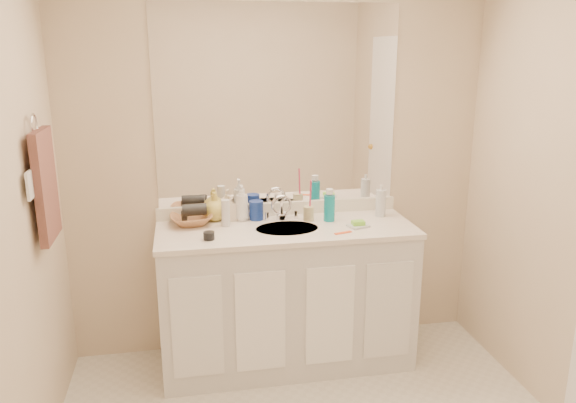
# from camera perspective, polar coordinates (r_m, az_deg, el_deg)

# --- Properties ---
(wall_back) EXTENTS (2.60, 0.02, 2.40)m
(wall_back) POSITION_cam_1_polar(r_m,az_deg,el_deg) (3.50, -1.00, 3.76)
(wall_back) COLOR beige
(wall_back) RESTS_ON floor
(vanity_cabinet) EXTENTS (1.50, 0.55, 0.85)m
(vanity_cabinet) POSITION_cam_1_polar(r_m,az_deg,el_deg) (3.48, -0.16, -9.74)
(vanity_cabinet) COLOR silver
(vanity_cabinet) RESTS_ON floor
(countertop) EXTENTS (1.52, 0.57, 0.03)m
(countertop) POSITION_cam_1_polar(r_m,az_deg,el_deg) (3.32, -0.16, -2.85)
(countertop) COLOR white
(countertop) RESTS_ON vanity_cabinet
(backsplash) EXTENTS (1.52, 0.03, 0.08)m
(backsplash) POSITION_cam_1_polar(r_m,az_deg,el_deg) (3.55, -0.94, -0.72)
(backsplash) COLOR white
(backsplash) RESTS_ON countertop
(sink_basin) EXTENTS (0.37, 0.37, 0.02)m
(sink_basin) POSITION_cam_1_polar(r_m,az_deg,el_deg) (3.30, -0.10, -2.91)
(sink_basin) COLOR #BDB3A5
(sink_basin) RESTS_ON countertop
(faucet) EXTENTS (0.02, 0.02, 0.11)m
(faucet) POSITION_cam_1_polar(r_m,az_deg,el_deg) (3.45, -0.65, -0.93)
(faucet) COLOR silver
(faucet) RESTS_ON countertop
(mirror) EXTENTS (1.48, 0.01, 1.20)m
(mirror) POSITION_cam_1_polar(r_m,az_deg,el_deg) (3.43, -1.01, 9.64)
(mirror) COLOR white
(mirror) RESTS_ON wall_back
(blue_mug) EXTENTS (0.11, 0.11, 0.12)m
(blue_mug) POSITION_cam_1_polar(r_m,az_deg,el_deg) (3.45, -3.24, -0.90)
(blue_mug) COLOR navy
(blue_mug) RESTS_ON countertop
(tan_cup) EXTENTS (0.09, 0.09, 0.09)m
(tan_cup) POSITION_cam_1_polar(r_m,az_deg,el_deg) (3.43, 2.10, -1.22)
(tan_cup) COLOR #C3BA8A
(tan_cup) RESTS_ON countertop
(toothbrush) EXTENTS (0.01, 0.04, 0.21)m
(toothbrush) POSITION_cam_1_polar(r_m,az_deg,el_deg) (3.40, 2.28, 0.50)
(toothbrush) COLOR #DC3A5F
(toothbrush) RESTS_ON tan_cup
(mouthwash_bottle) EXTENTS (0.08, 0.08, 0.16)m
(mouthwash_bottle) POSITION_cam_1_polar(r_m,az_deg,el_deg) (3.42, 4.22, -0.68)
(mouthwash_bottle) COLOR #0D8BA1
(mouthwash_bottle) RESTS_ON countertop
(clear_pump_bottle) EXTENTS (0.07, 0.07, 0.17)m
(clear_pump_bottle) POSITION_cam_1_polar(r_m,az_deg,el_deg) (3.56, 9.40, -0.15)
(clear_pump_bottle) COLOR silver
(clear_pump_bottle) RESTS_ON countertop
(soap_dish) EXTENTS (0.14, 0.12, 0.01)m
(soap_dish) POSITION_cam_1_polar(r_m,az_deg,el_deg) (3.34, 7.13, -2.47)
(soap_dish) COLOR silver
(soap_dish) RESTS_ON countertop
(green_soap) EXTENTS (0.07, 0.05, 0.03)m
(green_soap) POSITION_cam_1_polar(r_m,az_deg,el_deg) (3.34, 7.14, -2.18)
(green_soap) COLOR #80DF36
(green_soap) RESTS_ON soap_dish
(orange_comb) EXTENTS (0.11, 0.05, 0.00)m
(orange_comb) POSITION_cam_1_polar(r_m,az_deg,el_deg) (3.22, 5.62, -3.18)
(orange_comb) COLOR #EE4C19
(orange_comb) RESTS_ON countertop
(dark_jar) EXTENTS (0.06, 0.06, 0.04)m
(dark_jar) POSITION_cam_1_polar(r_m,az_deg,el_deg) (3.13, -8.04, -3.46)
(dark_jar) COLOR black
(dark_jar) RESTS_ON countertop
(extra_white_bottle) EXTENTS (0.07, 0.07, 0.16)m
(extra_white_bottle) POSITION_cam_1_polar(r_m,az_deg,el_deg) (3.33, -6.35, -1.17)
(extra_white_bottle) COLOR silver
(extra_white_bottle) RESTS_ON countertop
(soap_bottle_white) EXTENTS (0.09, 0.09, 0.22)m
(soap_bottle_white) POSITION_cam_1_polar(r_m,az_deg,el_deg) (3.43, -4.71, -0.13)
(soap_bottle_white) COLOR white
(soap_bottle_white) RESTS_ON countertop
(soap_bottle_cream) EXTENTS (0.09, 0.09, 0.16)m
(soap_bottle_cream) POSITION_cam_1_polar(r_m,az_deg,el_deg) (3.44, -5.98, -0.66)
(soap_bottle_cream) COLOR beige
(soap_bottle_cream) RESTS_ON countertop
(soap_bottle_yellow) EXTENTS (0.15, 0.15, 0.17)m
(soap_bottle_yellow) POSITION_cam_1_polar(r_m,az_deg,el_deg) (3.45, -7.46, -0.50)
(soap_bottle_yellow) COLOR #D9C554
(soap_bottle_yellow) RESTS_ON countertop
(wicker_basket) EXTENTS (0.28, 0.28, 0.06)m
(wicker_basket) POSITION_cam_1_polar(r_m,az_deg,el_deg) (3.41, -9.79, -1.80)
(wicker_basket) COLOR #99623D
(wicker_basket) RESTS_ON countertop
(hair_dryer) EXTENTS (0.15, 0.08, 0.07)m
(hair_dryer) POSITION_cam_1_polar(r_m,az_deg,el_deg) (3.39, -9.50, -0.83)
(hair_dryer) COLOR black
(hair_dryer) RESTS_ON wicker_basket
(towel_ring) EXTENTS (0.01, 0.11, 0.11)m
(towel_ring) POSITION_cam_1_polar(r_m,az_deg,el_deg) (2.95, -24.40, 7.13)
(towel_ring) COLOR silver
(towel_ring) RESTS_ON wall_left
(hand_towel) EXTENTS (0.04, 0.32, 0.55)m
(hand_towel) POSITION_cam_1_polar(r_m,az_deg,el_deg) (3.00, -23.40, 1.50)
(hand_towel) COLOR #4F2F2A
(hand_towel) RESTS_ON towel_ring
(switch_plate) EXTENTS (0.01, 0.08, 0.13)m
(switch_plate) POSITION_cam_1_polar(r_m,az_deg,el_deg) (2.80, -24.78, 1.50)
(switch_plate) COLOR white
(switch_plate) RESTS_ON wall_left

